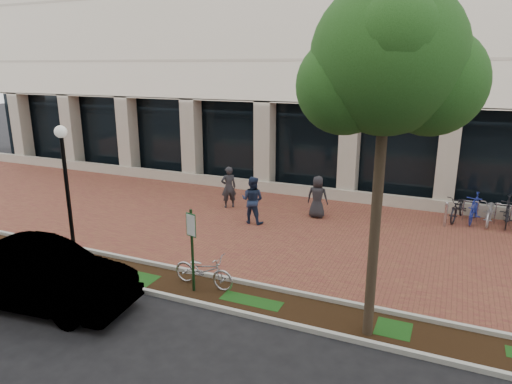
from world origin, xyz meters
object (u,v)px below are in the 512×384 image
at_px(street_tree, 390,69).
at_px(pedestrian_left, 229,187).
at_px(lamppost, 67,185).
at_px(bike_rack_cluster, 498,211).
at_px(parking_sign, 192,240).
at_px(bollard, 446,214).
at_px(sedan_near_curb, 39,275).
at_px(pedestrian_mid, 252,200).
at_px(locked_bicycle, 204,270).
at_px(pedestrian_right, 317,197).

relative_size(street_tree, pedestrian_left, 4.20).
height_order(lamppost, bike_rack_cluster, lamppost).
bearing_deg(street_tree, parking_sign, 178.56).
distance_m(bollard, sedan_near_curb, 13.58).
distance_m(lamppost, pedestrian_mid, 6.56).
xyz_separation_m(pedestrian_left, sedan_near_curb, (-0.59, -9.11, -0.08)).
height_order(locked_bicycle, bike_rack_cluster, bike_rack_cluster).
bearing_deg(parking_sign, sedan_near_curb, -130.17).
bearing_deg(parking_sign, locked_bicycle, 88.88).
bearing_deg(sedan_near_curb, street_tree, -81.75).
bearing_deg(street_tree, sedan_near_curb, -165.52).
relative_size(pedestrian_mid, sedan_near_curb, 0.37).
bearing_deg(pedestrian_left, parking_sign, 69.05).
height_order(street_tree, pedestrian_mid, street_tree).
height_order(bike_rack_cluster, sedan_near_curb, sedan_near_curb).
relative_size(lamppost, bike_rack_cluster, 1.15).
distance_m(parking_sign, bollard, 10.03).
height_order(pedestrian_left, pedestrian_mid, pedestrian_mid).
bearing_deg(pedestrian_mid, bollard, -159.69).
relative_size(lamppost, bollard, 4.25).
distance_m(pedestrian_left, bike_rack_cluster, 10.41).
distance_m(lamppost, locked_bicycle, 5.00).
relative_size(lamppost, pedestrian_right, 2.47).
distance_m(pedestrian_left, pedestrian_mid, 2.20).
xyz_separation_m(parking_sign, sedan_near_curb, (-3.10, -2.11, -0.67)).
height_order(pedestrian_left, bollard, pedestrian_left).
bearing_deg(pedestrian_right, bollard, -173.47).
bearing_deg(bollard, pedestrian_right, -169.92).
height_order(street_tree, bollard, street_tree).
relative_size(street_tree, sedan_near_curb, 1.53).
bearing_deg(locked_bicycle, pedestrian_right, -7.06).
bearing_deg(pedestrian_mid, locked_bicycle, 100.12).
height_order(parking_sign, pedestrian_left, parking_sign).
bearing_deg(pedestrian_right, pedestrian_left, 0.05).
distance_m(parking_sign, pedestrian_right, 7.37).
bearing_deg(locked_bicycle, pedestrian_left, 23.90).
height_order(parking_sign, lamppost, lamppost).
relative_size(locked_bicycle, bollard, 1.86).
relative_size(parking_sign, pedestrian_mid, 1.26).
bearing_deg(lamppost, pedestrian_mid, 54.36).
relative_size(locked_bicycle, sedan_near_curb, 0.37).
distance_m(street_tree, bike_rack_cluster, 11.01).
bearing_deg(pedestrian_mid, lamppost, 54.61).
bearing_deg(locked_bicycle, bollard, -34.60).
distance_m(pedestrian_mid, bike_rack_cluster, 9.18).
bearing_deg(sedan_near_curb, pedestrian_right, -31.16).
bearing_deg(bike_rack_cluster, locked_bicycle, -123.03).
xyz_separation_m(bollard, bike_rack_cluster, (1.78, 1.04, 0.03)).
height_order(parking_sign, bike_rack_cluster, parking_sign).
bearing_deg(pedestrian_mid, pedestrian_right, -141.44).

